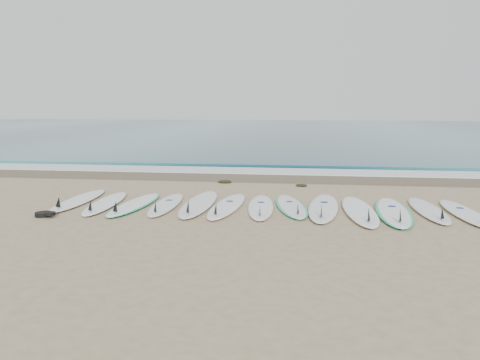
# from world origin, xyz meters

# --- Properties ---
(ground) EXTENTS (120.00, 120.00, 0.00)m
(ground) POSITION_xyz_m (0.00, 0.00, 0.00)
(ground) COLOR tan
(ocean) EXTENTS (120.00, 55.00, 0.03)m
(ocean) POSITION_xyz_m (0.00, 32.50, 0.01)
(ocean) COLOR #24616D
(ocean) RESTS_ON ground
(wet_sand_band) EXTENTS (120.00, 1.80, 0.01)m
(wet_sand_band) POSITION_xyz_m (0.00, 4.10, 0.01)
(wet_sand_band) COLOR brown
(wet_sand_band) RESTS_ON ground
(foam_band) EXTENTS (120.00, 1.40, 0.04)m
(foam_band) POSITION_xyz_m (0.00, 5.50, 0.02)
(foam_band) COLOR silver
(foam_band) RESTS_ON ground
(wave_crest) EXTENTS (120.00, 1.00, 0.10)m
(wave_crest) POSITION_xyz_m (0.00, 7.00, 0.05)
(wave_crest) COLOR #24616D
(wave_crest) RESTS_ON ground
(surfboard_0) EXTENTS (0.63, 2.62, 0.33)m
(surfboard_0) POSITION_xyz_m (-4.06, 0.05, 0.06)
(surfboard_0) COLOR white
(surfboard_0) RESTS_ON ground
(surfboard_1) EXTENTS (0.75, 2.56, 0.32)m
(surfboard_1) POSITION_xyz_m (-3.34, -0.17, 0.06)
(surfboard_1) COLOR white
(surfboard_1) RESTS_ON ground
(surfboard_2) EXTENTS (0.74, 2.53, 0.32)m
(surfboard_2) POSITION_xyz_m (-2.69, -0.17, 0.05)
(surfboard_2) COLOR white
(surfboard_2) RESTS_ON ground
(surfboard_3) EXTENTS (0.63, 2.45, 0.31)m
(surfboard_3) POSITION_xyz_m (-2.01, -0.11, 0.05)
(surfboard_3) COLOR white
(surfboard_3) RESTS_ON ground
(surfboard_4) EXTENTS (0.65, 2.90, 0.37)m
(surfboard_4) POSITION_xyz_m (-1.32, 0.01, 0.06)
(surfboard_4) COLOR white
(surfboard_4) RESTS_ON ground
(surfboard_5) EXTENTS (0.72, 2.68, 0.34)m
(surfboard_5) POSITION_xyz_m (-0.70, -0.11, 0.06)
(surfboard_5) COLOR white
(surfboard_5) RESTS_ON ground
(surfboard_6) EXTENTS (0.69, 2.53, 0.32)m
(surfboard_6) POSITION_xyz_m (0.02, -0.09, 0.06)
(surfboard_6) COLOR white
(surfboard_6) RESTS_ON ground
(surfboard_7) EXTENTS (0.99, 2.49, 0.31)m
(surfboard_7) POSITION_xyz_m (0.64, 0.12, 0.05)
(surfboard_7) COLOR white
(surfboard_7) RESTS_ON ground
(surfboard_8) EXTENTS (0.82, 2.90, 0.37)m
(surfboard_8) POSITION_xyz_m (1.30, -0.01, 0.06)
(surfboard_8) COLOR white
(surfboard_8) RESTS_ON ground
(surfboard_9) EXTENTS (0.70, 2.88, 0.37)m
(surfboard_9) POSITION_xyz_m (2.01, -0.23, 0.06)
(surfboard_9) COLOR white
(surfboard_9) RESTS_ON ground
(surfboard_10) EXTENTS (0.85, 2.81, 0.35)m
(surfboard_10) POSITION_xyz_m (2.67, -0.18, 0.05)
(surfboard_10) COLOR white
(surfboard_10) RESTS_ON ground
(surfboard_11) EXTENTS (0.55, 2.52, 0.32)m
(surfboard_11) POSITION_xyz_m (3.40, 0.05, 0.06)
(surfboard_11) COLOR silver
(surfboard_11) RESTS_ON ground
(surfboard_12) EXTENTS (0.59, 2.55, 0.32)m
(surfboard_12) POSITION_xyz_m (4.04, -0.13, 0.06)
(surfboard_12) COLOR white
(surfboard_12) RESTS_ON ground
(seaweed_near) EXTENTS (0.39, 0.30, 0.08)m
(seaweed_near) POSITION_xyz_m (-1.28, 3.14, 0.04)
(seaweed_near) COLOR black
(seaweed_near) RESTS_ON ground
(seaweed_far) EXTENTS (0.31, 0.24, 0.06)m
(seaweed_far) POSITION_xyz_m (0.85, 2.84, 0.03)
(seaweed_far) COLOR black
(seaweed_far) RESTS_ON ground
(leash_coil) EXTENTS (0.46, 0.36, 0.11)m
(leash_coil) POSITION_xyz_m (-4.07, -1.28, 0.05)
(leash_coil) COLOR black
(leash_coil) RESTS_ON ground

